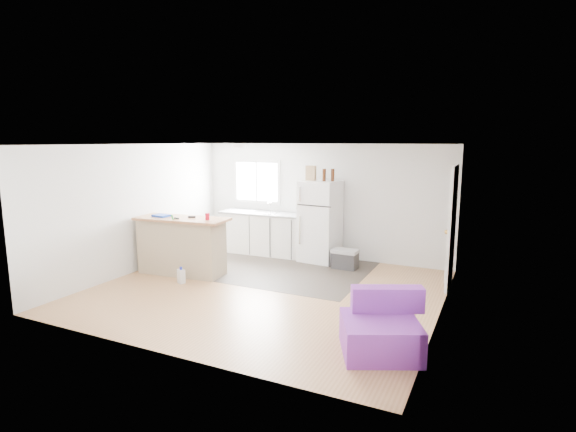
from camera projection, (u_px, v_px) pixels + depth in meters
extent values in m
cube|color=#A47044|center=(266.00, 291.00, 7.47)|extent=(5.50, 5.00, 0.01)
cube|color=white|center=(265.00, 145.00, 7.07)|extent=(5.50, 5.00, 0.01)
cube|color=silver|center=(321.00, 201.00, 9.50)|extent=(5.50, 0.01, 2.40)
cube|color=silver|center=(160.00, 254.00, 5.05)|extent=(5.50, 0.01, 2.40)
cube|color=silver|center=(137.00, 208.00, 8.44)|extent=(0.01, 5.00, 2.40)
cube|color=silver|center=(443.00, 235.00, 6.11)|extent=(0.01, 5.00, 2.40)
cube|color=#38312A|center=(263.00, 266.00, 8.89)|extent=(4.05, 2.50, 0.00)
cube|color=white|center=(257.00, 182.00, 10.09)|extent=(1.18, 0.04, 0.98)
cube|color=white|center=(257.00, 182.00, 10.07)|extent=(1.05, 0.01, 0.85)
cube|color=white|center=(256.00, 182.00, 10.07)|extent=(0.03, 0.02, 0.85)
cube|color=white|center=(452.00, 228.00, 7.53)|extent=(0.05, 0.82, 2.03)
cube|color=white|center=(452.00, 228.00, 7.53)|extent=(0.03, 0.92, 2.10)
sphere|color=gold|center=(447.00, 232.00, 7.27)|extent=(0.07, 0.07, 0.07)
cylinder|color=white|center=(239.00, 146.00, 8.66)|extent=(0.30, 0.30, 0.07)
cube|color=white|center=(266.00, 234.00, 9.83)|extent=(2.01, 0.67, 0.88)
cube|color=slate|center=(266.00, 213.00, 9.76)|extent=(2.07, 0.71, 0.04)
cube|color=silver|center=(265.00, 214.00, 9.73)|extent=(0.56, 0.44, 0.06)
cube|color=tan|center=(182.00, 247.00, 8.34)|extent=(1.62, 0.71, 1.02)
cube|color=tan|center=(182.00, 219.00, 8.24)|extent=(1.79, 0.82, 0.05)
cube|color=white|center=(320.00, 221.00, 9.19)|extent=(0.79, 0.75, 1.66)
cube|color=black|center=(314.00, 206.00, 8.82)|extent=(0.73, 0.08, 0.02)
cube|color=silver|center=(300.00, 194.00, 8.90)|extent=(0.03, 0.02, 0.30)
cube|color=silver|center=(300.00, 230.00, 9.02)|extent=(0.03, 0.02, 0.58)
cube|color=#2E2E30|center=(345.00, 261.00, 8.73)|extent=(0.48, 0.32, 0.31)
cube|color=#98989B|center=(345.00, 251.00, 8.70)|extent=(0.50, 0.34, 0.06)
cube|color=purple|center=(380.00, 336.00, 5.24)|extent=(1.13, 1.11, 0.41)
cube|color=purple|center=(387.00, 299.00, 5.45)|extent=(0.87, 0.55, 0.31)
cube|color=silver|center=(181.00, 276.00, 7.83)|extent=(0.16, 0.14, 0.25)
cylinder|color=#1A25B6|center=(181.00, 268.00, 7.81)|extent=(0.06, 0.06, 0.05)
cylinder|color=green|center=(179.00, 244.00, 8.22)|extent=(0.09, 0.31, 1.12)
sphere|color=beige|center=(172.00, 273.00, 8.26)|extent=(0.13, 0.13, 0.13)
cylinder|color=red|center=(207.00, 217.00, 8.00)|extent=(0.09, 0.09, 0.12)
cube|color=#143EC0|center=(161.00, 216.00, 8.36)|extent=(0.32, 0.25, 0.04)
cube|color=black|center=(192.00, 217.00, 8.24)|extent=(0.15, 0.10, 0.03)
cube|color=black|center=(176.00, 218.00, 8.10)|extent=(0.11, 0.06, 0.03)
cube|color=#A1845C|center=(311.00, 173.00, 9.08)|extent=(0.20, 0.11, 0.30)
cylinder|color=#3C1C0B|center=(324.00, 175.00, 8.90)|extent=(0.08, 0.08, 0.25)
cylinder|color=#3C1C0B|center=(333.00, 175.00, 8.89)|extent=(0.07, 0.07, 0.25)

